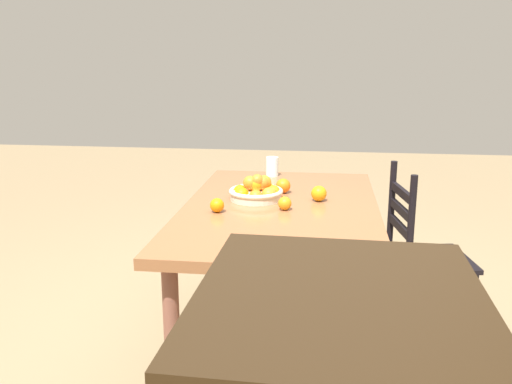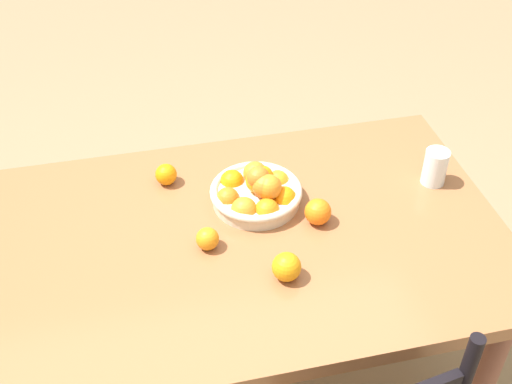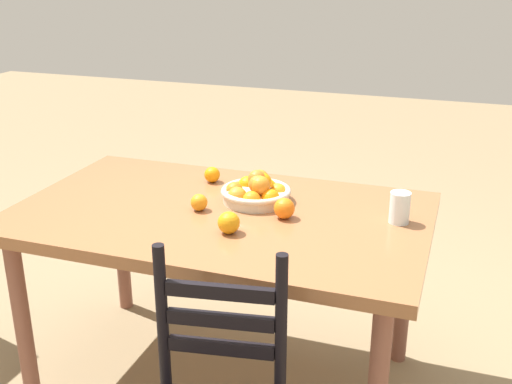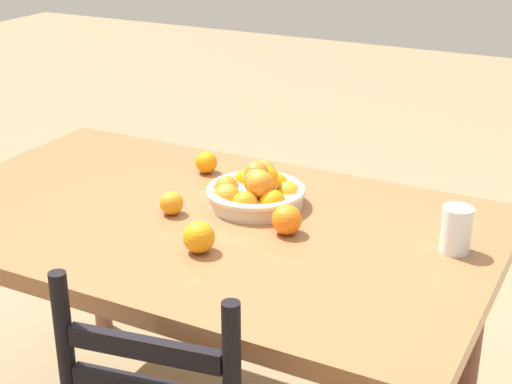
% 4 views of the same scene
% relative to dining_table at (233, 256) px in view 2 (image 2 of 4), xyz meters
% --- Properties ---
extents(dining_table, '(1.59, 0.96, 0.77)m').
position_rel_dining_table_xyz_m(dining_table, '(0.00, 0.00, 0.00)').
color(dining_table, '#935C38').
rests_on(dining_table, ground).
extents(fruit_bowl, '(0.28, 0.28, 0.13)m').
position_rel_dining_table_xyz_m(fruit_bowl, '(-0.10, -0.13, 0.13)').
color(fruit_bowl, beige).
rests_on(fruit_bowl, dining_table).
extents(orange_loose_0, '(0.08, 0.08, 0.08)m').
position_rel_dining_table_xyz_m(orange_loose_0, '(-0.26, -0.01, 0.12)').
color(orange_loose_0, orange).
rests_on(orange_loose_0, dining_table).
extents(orange_loose_1, '(0.07, 0.07, 0.07)m').
position_rel_dining_table_xyz_m(orange_loose_1, '(0.16, -0.29, 0.11)').
color(orange_loose_1, orange).
rests_on(orange_loose_1, dining_table).
extents(orange_loose_2, '(0.08, 0.08, 0.08)m').
position_rel_dining_table_xyz_m(orange_loose_2, '(-0.11, 0.19, 0.12)').
color(orange_loose_2, orange).
rests_on(orange_loose_2, dining_table).
extents(orange_loose_3, '(0.07, 0.07, 0.07)m').
position_rel_dining_table_xyz_m(orange_loose_3, '(0.08, 0.03, 0.11)').
color(orange_loose_3, orange).
rests_on(orange_loose_3, dining_table).
extents(drinking_glass, '(0.08, 0.08, 0.12)m').
position_rel_dining_table_xyz_m(drinking_glass, '(-0.67, -0.11, 0.14)').
color(drinking_glass, silver).
rests_on(drinking_glass, dining_table).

